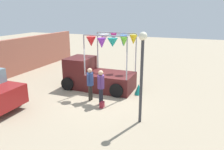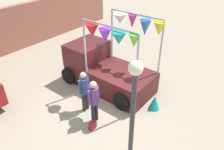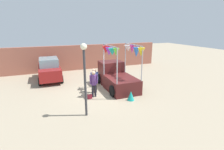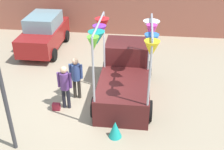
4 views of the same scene
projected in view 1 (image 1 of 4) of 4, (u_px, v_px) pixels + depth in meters
name	position (u px, v px, depth m)	size (l,w,h in m)	color
ground_plane	(100.00, 98.00, 11.63)	(60.00, 60.00, 0.00)	gray
vendor_truck	(95.00, 73.00, 12.98)	(2.43, 4.03, 3.29)	#4C1919
person_customer	(101.00, 84.00, 10.60)	(0.53, 0.34, 1.74)	black
person_vendor	(90.00, 81.00, 11.07)	(0.53, 0.34, 1.73)	#2D2823
handbag	(102.00, 105.00, 10.47)	(0.28, 0.16, 0.28)	maroon
street_lamp	(142.00, 65.00, 8.48)	(0.32, 0.32, 3.72)	#333338
folded_kite_bundle_teal	(139.00, 89.00, 12.10)	(0.44, 0.44, 0.60)	teal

